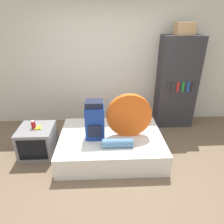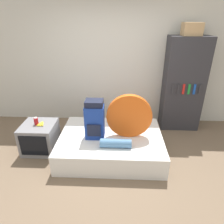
{
  "view_description": "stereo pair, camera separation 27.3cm",
  "coord_description": "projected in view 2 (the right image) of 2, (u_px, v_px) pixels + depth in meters",
  "views": [
    {
      "loc": [
        -0.12,
        -2.45,
        2.25
      ],
      "look_at": [
        0.02,
        0.51,
        0.82
      ],
      "focal_mm": 32.0,
      "sensor_mm": 36.0,
      "label": 1
    },
    {
      "loc": [
        0.16,
        -2.45,
        2.25
      ],
      "look_at": [
        0.02,
        0.51,
        0.82
      ],
      "focal_mm": 32.0,
      "sensor_mm": 36.0,
      "label": 2
    }
  ],
  "objects": [
    {
      "name": "banana_bunch",
      "position": [
        41.0,
        124.0,
        3.51
      ],
      "size": [
        0.13,
        0.18,
        0.03
      ],
      "color": "yellow",
      "rests_on": "television"
    },
    {
      "name": "bookshelf",
      "position": [
        183.0,
        85.0,
        4.12
      ],
      "size": [
        0.79,
        0.45,
        1.92
      ],
      "color": "#2D2D33",
      "rests_on": "ground_plane"
    },
    {
      "name": "sleeping_roll",
      "position": [
        116.0,
        143.0,
        3.14
      ],
      "size": [
        0.49,
        0.14,
        0.14
      ],
      "color": "teal",
      "rests_on": "bed"
    },
    {
      "name": "canister",
      "position": [
        36.0,
        121.0,
        3.49
      ],
      "size": [
        0.07,
        0.07,
        0.14
      ],
      "color": "#B2191E",
      "rests_on": "television"
    },
    {
      "name": "wall_back",
      "position": [
        114.0,
        65.0,
        4.29
      ],
      "size": [
        8.0,
        0.05,
        2.6
      ],
      "color": "silver",
      "rests_on": "ground_plane"
    },
    {
      "name": "ground_plane",
      "position": [
        109.0,
        172.0,
        3.18
      ],
      "size": [
        16.0,
        16.0,
        0.0
      ],
      "primitive_type": "plane",
      "color": "brown"
    },
    {
      "name": "television",
      "position": [
        40.0,
        137.0,
        3.62
      ],
      "size": [
        0.58,
        0.59,
        0.52
      ],
      "color": "gray",
      "rests_on": "ground_plane"
    },
    {
      "name": "backpack",
      "position": [
        95.0,
        120.0,
        3.31
      ],
      "size": [
        0.31,
        0.28,
        0.67
      ],
      "color": "navy",
      "rests_on": "bed"
    },
    {
      "name": "cardboard_box",
      "position": [
        192.0,
        29.0,
        3.63
      ],
      "size": [
        0.34,
        0.28,
        0.23
      ],
      "color": "tan",
      "rests_on": "bookshelf"
    },
    {
      "name": "bed",
      "position": [
        111.0,
        144.0,
        3.57
      ],
      "size": [
        1.78,
        1.33,
        0.37
      ],
      "color": "white",
      "rests_on": "ground_plane"
    },
    {
      "name": "tent_bag",
      "position": [
        129.0,
        116.0,
        3.31
      ],
      "size": [
        0.76,
        0.09,
        0.76
      ],
      "color": "#E05B19",
      "rests_on": "bed"
    }
  ]
}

